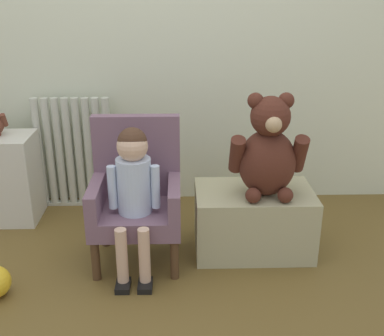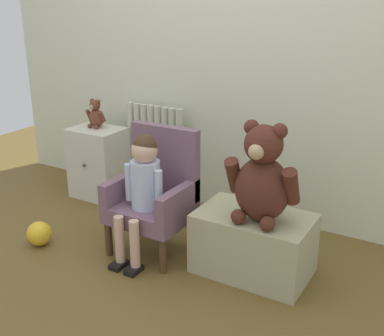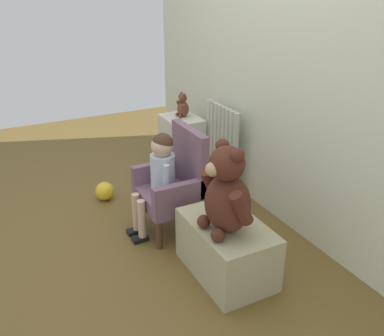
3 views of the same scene
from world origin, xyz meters
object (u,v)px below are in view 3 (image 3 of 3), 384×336
Objects in this scene: small_dresser at (182,145)px; small_teddy_bear at (183,106)px; radiator at (221,147)px; child_armchair at (175,183)px; low_bench at (226,248)px; child_figure at (159,170)px; large_teddy_bear at (227,194)px; toy_ball at (105,191)px.

small_dresser is 0.37m from small_teddy_bear.
radiator is 0.79m from child_armchair.
low_bench is 2.89× the size of small_teddy_bear.
low_bench is at bearing -16.25° from small_teddy_bear.
child_figure is 1.39× the size of large_teddy_bear.
large_teddy_bear reaches higher than low_bench.
low_bench is at bearing 4.66° from child_armchair.
radiator is 1.31m from large_teddy_bear.
large_teddy_bear is (0.67, 0.01, 0.23)m from child_armchair.
child_armchair is (0.84, -0.46, 0.09)m from small_dresser.
low_bench is (0.62, 0.05, -0.19)m from child_armchair.
child_figure is (-0.00, -0.12, 0.13)m from child_armchair.
low_bench is 1.61m from small_teddy_bear.
child_armchair is at bearing 90.00° from child_figure.
large_teddy_bear is at bearing -29.75° from radiator.
child_armchair reaches higher than radiator.
radiator is 1.34× the size of small_dresser.
radiator reaches higher than toy_ball.
small_teddy_bear is at bearing 104.62° from toy_ball.
low_bench is at bearing 138.67° from large_teddy_bear.
radiator is at bearing 25.51° from small_dresser.
toy_ball is (0.20, -0.80, -0.19)m from small_dresser.
child_armchair reaches higher than toy_ball.
small_teddy_bear is (-1.53, 0.48, 0.05)m from large_teddy_bear.
large_teddy_bear is (1.51, -0.45, 0.32)m from small_dresser.
radiator reaches higher than small_dresser.
child_figure is 0.80m from toy_ball.
low_bench is (1.46, -0.41, -0.09)m from small_dresser.
child_armchair reaches higher than child_figure.
large_teddy_bear is at bearing 14.85° from toy_ball.
small_dresser is 0.85m from toy_ball.
small_teddy_bear is (-0.02, 0.02, 0.36)m from small_dresser.
large_teddy_bear reaches higher than radiator.
small_dresser reaches higher than toy_ball.
toy_ball is at bearing -75.38° from small_teddy_bear.
child_figure is 1.06m from small_teddy_bear.
child_figure is at bearing 19.17° from toy_ball.
large_teddy_bear is 3.52× the size of toy_ball.
small_teddy_bear is 1.42× the size of toy_ball.
large_teddy_bear is at bearing -16.60° from small_dresser.
toy_ball is at bearing -152.14° from child_armchair.
small_teddy_bear is (-0.86, 0.48, 0.27)m from child_armchair.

